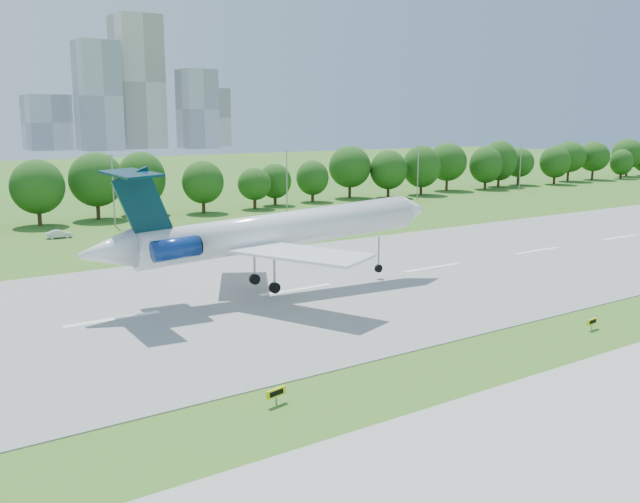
{
  "coord_description": "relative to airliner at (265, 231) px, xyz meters",
  "views": [
    {
      "loc": [
        -60.52,
        -37.45,
        18.13
      ],
      "look_at": [
        -21.74,
        18.0,
        5.51
      ],
      "focal_mm": 40.0,
      "sensor_mm": 36.0,
      "label": 1
    }
  ],
  "objects": [
    {
      "name": "skyline",
      "position": [
        123.87,
        365.48,
        23.68
      ],
      "size": [
        127.0,
        52.0,
        80.0
      ],
      "color": "#B2B2B7",
      "rests_on": "ground"
    },
    {
      "name": "tree_line",
      "position": [
        23.71,
        66.87,
        -0.6
      ],
      "size": [
        288.4,
        8.4,
        10.4
      ],
      "color": "#382314",
      "rests_on": "ground"
    },
    {
      "name": "runway",
      "position": [
        23.71,
        -0.13,
        -6.74
      ],
      "size": [
        400.0,
        45.0,
        0.08
      ],
      "primitive_type": "cube",
      "color": "gray",
      "rests_on": "ground"
    },
    {
      "name": "taxi_sign_centre",
      "position": [
        17.0,
        -27.1,
        -6.05
      ],
      "size": [
        1.42,
        0.32,
        0.99
      ],
      "rotation": [
        0.0,
        0.0,
        0.11
      ],
      "color": "gray",
      "rests_on": "ground"
    },
    {
      "name": "light_poles",
      "position": [
        21.21,
        56.87,
        -0.45
      ],
      "size": [
        175.9,
        0.25,
        12.19
      ],
      "color": "gray",
      "rests_on": "ground"
    },
    {
      "name": "taxi_sign_left",
      "position": [
        -14.3,
        -25.47,
        -5.98
      ],
      "size": [
        1.55,
        0.48,
        1.09
      ],
      "rotation": [
        0.0,
        0.0,
        0.2
      ],
      "color": "gray",
      "rests_on": "ground"
    },
    {
      "name": "ground",
      "position": [
        23.71,
        -25.13,
        -6.78
      ],
      "size": [
        600.0,
        600.0,
        0.0
      ],
      "primitive_type": "plane",
      "color": "#36651A",
      "rests_on": "ground"
    },
    {
      "name": "airliner",
      "position": [
        0.0,
        0.0,
        0.0
      ],
      "size": [
        40.01,
        29.05,
        13.13
      ],
      "rotation": [
        0.0,
        -0.06,
        -0.07
      ],
      "color": "white",
      "rests_on": "ground"
    },
    {
      "name": "service_vehicle_a",
      "position": [
        -7.65,
        49.47,
        -6.16
      ],
      "size": [
        3.92,
        1.76,
        1.25
      ],
      "primitive_type": "imported",
      "rotation": [
        0.0,
        0.0,
        1.45
      ],
      "color": "silver",
      "rests_on": "ground"
    }
  ]
}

